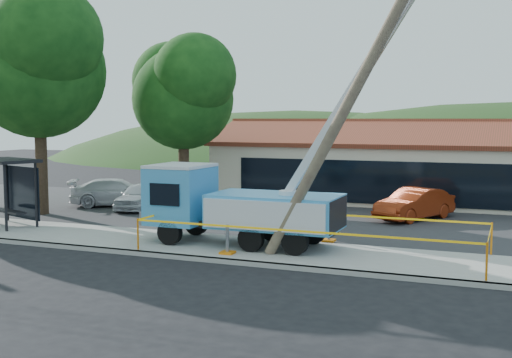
{
  "coord_description": "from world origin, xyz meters",
  "views": [
    {
      "loc": [
        9.03,
        -16.51,
        4.71
      ],
      "look_at": [
        0.31,
        5.0,
        2.5
      ],
      "focal_mm": 45.0,
      "sensor_mm": 36.0,
      "label": 1
    }
  ],
  "objects_px": {
    "utility_truck": "(238,201)",
    "car_red": "(414,222)",
    "bus_shelter": "(10,177)",
    "leaning_pole": "(356,89)",
    "car_silver": "(140,211)",
    "car_white": "(118,208)"
  },
  "relations": [
    {
      "from": "utility_truck",
      "to": "car_red",
      "type": "distance_m",
      "value": 10.02
    },
    {
      "from": "utility_truck",
      "to": "bus_shelter",
      "type": "xyz_separation_m",
      "value": [
        -10.6,
        0.1,
        0.51
      ]
    },
    {
      "from": "utility_truck",
      "to": "leaning_pole",
      "type": "xyz_separation_m",
      "value": [
        4.53,
        -1.13,
        3.89
      ]
    },
    {
      "from": "car_silver",
      "to": "car_red",
      "type": "height_order",
      "value": "car_red"
    },
    {
      "from": "car_silver",
      "to": "car_white",
      "type": "distance_m",
      "value": 1.88
    },
    {
      "from": "leaning_pole",
      "to": "car_silver",
      "type": "height_order",
      "value": "leaning_pole"
    },
    {
      "from": "utility_truck",
      "to": "car_silver",
      "type": "height_order",
      "value": "utility_truck"
    },
    {
      "from": "bus_shelter",
      "to": "car_white",
      "type": "height_order",
      "value": "bus_shelter"
    },
    {
      "from": "leaning_pole",
      "to": "utility_truck",
      "type": "bearing_deg",
      "value": 165.96
    },
    {
      "from": "car_silver",
      "to": "car_white",
      "type": "height_order",
      "value": "car_white"
    },
    {
      "from": "utility_truck",
      "to": "car_white",
      "type": "bearing_deg",
      "value": 144.36
    },
    {
      "from": "car_red",
      "to": "car_white",
      "type": "xyz_separation_m",
      "value": [
        -15.13,
        -1.25,
        0.0
      ]
    },
    {
      "from": "leaning_pole",
      "to": "bus_shelter",
      "type": "height_order",
      "value": "leaning_pole"
    },
    {
      "from": "car_red",
      "to": "car_silver",
      "type": "bearing_deg",
      "value": -144.34
    },
    {
      "from": "leaning_pole",
      "to": "car_silver",
      "type": "distance_m",
      "value": 16.01
    },
    {
      "from": "car_red",
      "to": "bus_shelter",
      "type": "bearing_deg",
      "value": -124.16
    },
    {
      "from": "utility_truck",
      "to": "car_silver",
      "type": "bearing_deg",
      "value": 141.53
    },
    {
      "from": "car_red",
      "to": "car_white",
      "type": "bearing_deg",
      "value": -147.63
    },
    {
      "from": "bus_shelter",
      "to": "car_white",
      "type": "distance_m",
      "value": 7.5
    },
    {
      "from": "leaning_pole",
      "to": "bus_shelter",
      "type": "relative_size",
      "value": 3.01
    },
    {
      "from": "leaning_pole",
      "to": "car_silver",
      "type": "xyz_separation_m",
      "value": [
        -12.84,
        7.74,
        -5.62
      ]
    },
    {
      "from": "bus_shelter",
      "to": "leaning_pole",
      "type": "bearing_deg",
      "value": 14.53
    }
  ]
}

